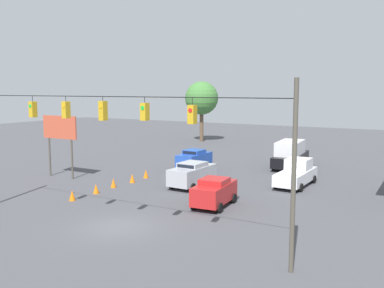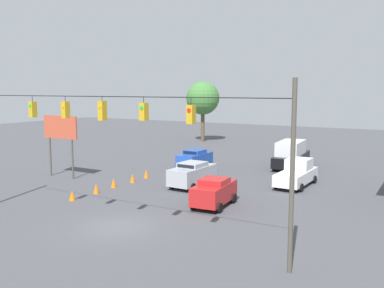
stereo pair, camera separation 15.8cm
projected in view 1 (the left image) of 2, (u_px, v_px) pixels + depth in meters
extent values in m
plane|color=#47474C|center=(118.00, 227.00, 23.74)|extent=(140.00, 140.00, 0.00)
cylinder|color=#4C473D|center=(294.00, 178.00, 17.37)|extent=(0.20, 0.20, 8.06)
cylinder|color=black|center=(103.00, 96.00, 21.99)|extent=(20.21, 0.04, 0.04)
cube|color=gold|center=(192.00, 114.00, 19.44)|extent=(0.32, 0.36, 0.86)
cylinder|color=black|center=(192.00, 101.00, 19.36)|extent=(0.03, 0.03, 0.34)
cylinder|color=red|center=(190.00, 110.00, 19.25)|extent=(0.20, 0.02, 0.20)
cube|color=gold|center=(145.00, 112.00, 20.76)|extent=(0.32, 0.36, 0.85)
cylinder|color=black|center=(145.00, 100.00, 20.68)|extent=(0.03, 0.03, 0.29)
cylinder|color=green|center=(142.00, 108.00, 20.57)|extent=(0.20, 0.02, 0.20)
cube|color=gold|center=(103.00, 111.00, 22.08)|extent=(0.32, 0.36, 1.01)
cylinder|color=black|center=(103.00, 99.00, 22.00)|extent=(0.03, 0.03, 0.23)
cylinder|color=orange|center=(100.00, 106.00, 21.89)|extent=(0.20, 0.02, 0.20)
cube|color=gold|center=(66.00, 110.00, 23.41)|extent=(0.32, 0.36, 0.92)
cylinder|color=black|center=(66.00, 99.00, 23.33)|extent=(0.03, 0.03, 0.29)
cylinder|color=orange|center=(63.00, 106.00, 23.22)|extent=(0.20, 0.02, 0.20)
cube|color=gold|center=(33.00, 109.00, 24.74)|extent=(0.32, 0.36, 0.91)
cylinder|color=black|center=(32.00, 99.00, 24.66)|extent=(0.03, 0.03, 0.33)
cylinder|color=green|center=(30.00, 106.00, 24.55)|extent=(0.20, 0.02, 0.20)
cube|color=black|center=(291.00, 159.00, 41.99)|extent=(2.76, 7.05, 1.00)
cube|color=silver|center=(290.00, 148.00, 41.54)|extent=(2.39, 4.56, 1.31)
cube|color=black|center=(295.00, 145.00, 43.52)|extent=(1.79, 0.15, 0.92)
cylinder|color=black|center=(307.00, 161.00, 43.58)|extent=(0.27, 0.65, 0.64)
cylinder|color=black|center=(285.00, 160.00, 44.54)|extent=(0.27, 0.65, 0.64)
cylinder|color=black|center=(297.00, 169.00, 39.57)|extent=(0.27, 0.65, 0.64)
cylinder|color=black|center=(273.00, 167.00, 40.54)|extent=(0.27, 0.65, 0.64)
cube|color=#A8AAB2|center=(192.00, 175.00, 33.57)|extent=(2.06, 4.59, 1.26)
cube|color=#A8AAB2|center=(192.00, 164.00, 33.47)|extent=(1.81, 2.05, 0.36)
cube|color=black|center=(185.00, 166.00, 32.62)|extent=(1.52, 0.07, 0.25)
cylinder|color=black|center=(172.00, 185.00, 32.91)|extent=(0.24, 0.65, 0.64)
cylinder|color=black|center=(193.00, 188.00, 31.92)|extent=(0.24, 0.65, 0.64)
cylinder|color=black|center=(192.00, 178.00, 35.39)|extent=(0.24, 0.65, 0.64)
cylinder|color=black|center=(212.00, 180.00, 34.39)|extent=(0.24, 0.65, 0.64)
cube|color=#234CB2|center=(194.00, 160.00, 40.40)|extent=(1.88, 3.96, 1.28)
cube|color=#234CB2|center=(194.00, 152.00, 40.30)|extent=(1.69, 1.76, 0.36)
cube|color=black|center=(189.00, 153.00, 39.55)|extent=(1.44, 0.05, 0.25)
cylinder|color=black|center=(179.00, 168.00, 39.86)|extent=(0.23, 0.64, 0.64)
cylinder|color=black|center=(195.00, 170.00, 38.93)|extent=(0.23, 0.64, 0.64)
cylinder|color=black|center=(193.00, 164.00, 42.03)|extent=(0.23, 0.64, 0.64)
cylinder|color=black|center=(209.00, 166.00, 41.10)|extent=(0.23, 0.64, 0.64)
cube|color=silver|center=(296.00, 176.00, 33.81)|extent=(2.07, 5.44, 0.90)
cube|color=silver|center=(299.00, 164.00, 34.25)|extent=(1.83, 1.98, 0.90)
cube|color=black|center=(302.00, 162.00, 35.08)|extent=(1.55, 0.06, 0.63)
cylinder|color=black|center=(314.00, 179.00, 34.86)|extent=(0.24, 0.65, 0.64)
cylinder|color=black|center=(291.00, 177.00, 35.86)|extent=(0.24, 0.65, 0.64)
cylinder|color=black|center=(301.00, 188.00, 31.88)|extent=(0.24, 0.65, 0.64)
cylinder|color=black|center=(276.00, 185.00, 32.89)|extent=(0.24, 0.65, 0.64)
cube|color=red|center=(214.00, 193.00, 27.88)|extent=(2.13, 4.11, 1.18)
cube|color=red|center=(214.00, 181.00, 27.79)|extent=(1.79, 1.88, 0.36)
cube|color=black|center=(219.00, 179.00, 28.58)|extent=(1.43, 0.14, 0.25)
cylinder|color=black|center=(234.00, 198.00, 28.74)|extent=(0.27, 0.66, 0.64)
cylinder|color=black|center=(209.00, 196.00, 29.49)|extent=(0.27, 0.66, 0.64)
cylinder|color=black|center=(220.00, 208.00, 26.42)|extent=(0.27, 0.66, 0.64)
cylinder|color=black|center=(194.00, 205.00, 27.17)|extent=(0.27, 0.66, 0.64)
cone|color=orange|center=(72.00, 195.00, 29.37)|extent=(0.44, 0.44, 0.72)
cone|color=orange|center=(96.00, 189.00, 31.37)|extent=(0.44, 0.44, 0.72)
cone|color=orange|center=(113.00, 183.00, 33.30)|extent=(0.44, 0.44, 0.72)
cone|color=orange|center=(132.00, 178.00, 35.08)|extent=(0.44, 0.44, 0.72)
cone|color=orange|center=(146.00, 174.00, 36.91)|extent=(0.44, 0.44, 0.72)
cylinder|color=#4C473D|center=(72.00, 159.00, 36.37)|extent=(0.16, 0.16, 3.39)
cylinder|color=#4C473D|center=(50.00, 157.00, 37.72)|extent=(0.16, 0.16, 3.39)
cube|color=#BF4C33|center=(60.00, 127.00, 36.71)|extent=(3.87, 0.12, 1.97)
cylinder|color=brown|center=(202.00, 124.00, 62.99)|extent=(0.56, 0.56, 5.03)
sphere|color=#427A38|center=(202.00, 98.00, 62.50)|extent=(4.85, 4.85, 4.85)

